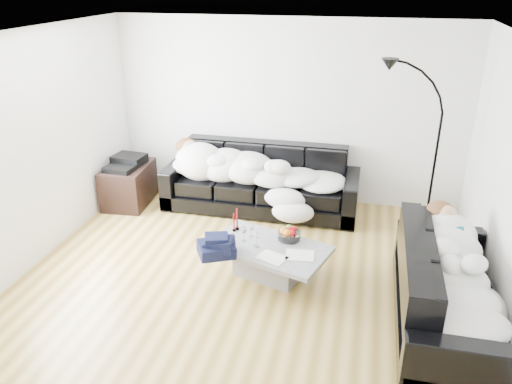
% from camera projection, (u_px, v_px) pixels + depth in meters
% --- Properties ---
extents(ground, '(5.00, 5.00, 0.00)m').
position_uv_depth(ground, '(250.00, 275.00, 5.61)').
color(ground, olive).
rests_on(ground, ground).
extents(wall_back, '(5.00, 0.02, 2.60)m').
position_uv_depth(wall_back, '(287.00, 112.00, 7.09)').
color(wall_back, silver).
rests_on(wall_back, ground).
extents(wall_left, '(0.02, 4.50, 2.60)m').
position_uv_depth(wall_left, '(34.00, 150.00, 5.61)').
color(wall_left, silver).
rests_on(wall_left, ground).
extents(ceiling, '(5.00, 5.00, 0.00)m').
position_uv_depth(ceiling, '(249.00, 35.00, 4.56)').
color(ceiling, white).
rests_on(ceiling, ground).
extents(sofa_back, '(2.73, 0.94, 0.89)m').
position_uv_depth(sofa_back, '(261.00, 179.00, 7.05)').
color(sofa_back, black).
rests_on(sofa_back, ground).
extents(sofa_right, '(0.91, 2.13, 0.86)m').
position_uv_depth(sofa_right, '(450.00, 286.00, 4.67)').
color(sofa_right, black).
rests_on(sofa_right, ground).
extents(sleeper_back, '(2.31, 0.80, 0.46)m').
position_uv_depth(sleeper_back, '(260.00, 167.00, 6.92)').
color(sleeper_back, white).
rests_on(sleeper_back, sofa_back).
extents(sleeper_right, '(0.77, 1.82, 0.45)m').
position_uv_depth(sleeper_right, '(453.00, 267.00, 4.59)').
color(sleeper_right, white).
rests_on(sleeper_right, sofa_right).
extents(teal_cushion, '(0.42, 0.38, 0.20)m').
position_uv_depth(teal_cushion, '(440.00, 227.00, 5.15)').
color(teal_cushion, '#0D5A61').
rests_on(teal_cushion, sofa_right).
extents(coffee_table, '(1.44, 1.09, 0.37)m').
position_uv_depth(coffee_table, '(269.00, 261.00, 5.55)').
color(coffee_table, '#939699').
rests_on(coffee_table, ground).
extents(fruit_bowl, '(0.33, 0.33, 0.16)m').
position_uv_depth(fruit_bowl, '(289.00, 233.00, 5.59)').
color(fruit_bowl, white).
rests_on(fruit_bowl, coffee_table).
extents(wine_glass_a, '(0.09, 0.09, 0.16)m').
position_uv_depth(wine_glass_a, '(252.00, 231.00, 5.64)').
color(wine_glass_a, white).
rests_on(wine_glass_a, coffee_table).
extents(wine_glass_b, '(0.09, 0.09, 0.18)m').
position_uv_depth(wine_glass_b, '(243.00, 234.00, 5.54)').
color(wine_glass_b, white).
rests_on(wine_glass_b, coffee_table).
extents(wine_glass_c, '(0.08, 0.08, 0.18)m').
position_uv_depth(wine_glass_c, '(256.00, 239.00, 5.43)').
color(wine_glass_c, white).
rests_on(wine_glass_c, coffee_table).
extents(candle_left, '(0.05, 0.05, 0.22)m').
position_uv_depth(candle_left, '(234.00, 223.00, 5.75)').
color(candle_left, maroon).
rests_on(candle_left, coffee_table).
extents(candle_right, '(0.06, 0.06, 0.27)m').
position_uv_depth(candle_right, '(237.00, 219.00, 5.78)').
color(candle_right, maroon).
rests_on(candle_right, coffee_table).
extents(newspaper_a, '(0.32, 0.26, 0.01)m').
position_uv_depth(newspaper_a, '(300.00, 255.00, 5.29)').
color(newspaper_a, silver).
rests_on(newspaper_a, coffee_table).
extents(newspaper_b, '(0.36, 0.31, 0.01)m').
position_uv_depth(newspaper_b, '(272.00, 257.00, 5.25)').
color(newspaper_b, silver).
rests_on(newspaper_b, coffee_table).
extents(navy_jacket, '(0.46, 0.42, 0.20)m').
position_uv_depth(navy_jacket, '(218.00, 239.00, 5.25)').
color(navy_jacket, black).
rests_on(navy_jacket, coffee_table).
extents(shoes, '(0.49, 0.41, 0.10)m').
position_uv_depth(shoes, '(253.00, 266.00, 5.71)').
color(shoes, '#472311').
rests_on(shoes, ground).
extents(av_cabinet, '(0.64, 0.88, 0.58)m').
position_uv_depth(av_cabinet, '(129.00, 184.00, 7.27)').
color(av_cabinet, black).
rests_on(av_cabinet, ground).
extents(stereo, '(0.47, 0.38, 0.13)m').
position_uv_depth(stereo, '(126.00, 162.00, 7.13)').
color(stereo, black).
rests_on(stereo, av_cabinet).
extents(floor_lamp, '(0.76, 0.51, 1.95)m').
position_uv_depth(floor_lamp, '(435.00, 162.00, 6.19)').
color(floor_lamp, black).
rests_on(floor_lamp, ground).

